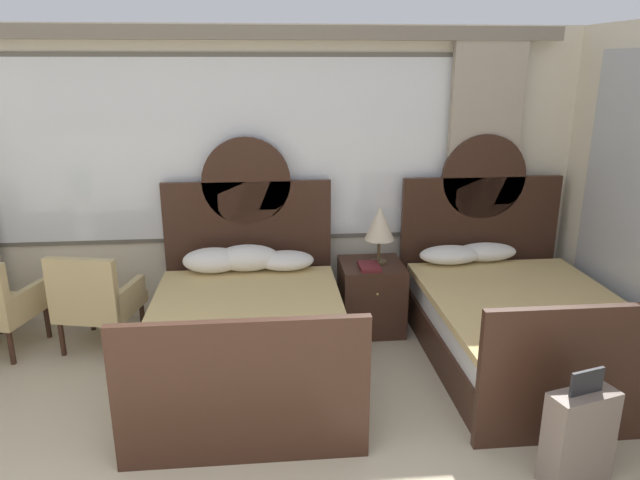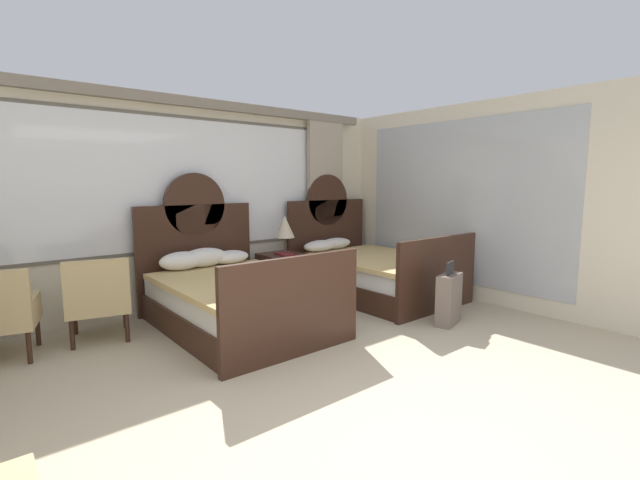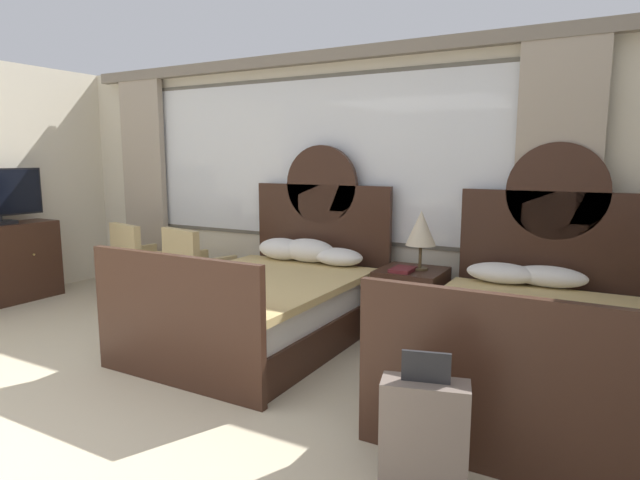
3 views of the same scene
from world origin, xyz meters
TOP-DOWN VIEW (x-y plane):
  - wall_back_window at (0.00, 3.93)m, footprint 6.61×0.22m
  - bed_near_window at (0.19, 2.79)m, footprint 1.54×2.19m
  - bed_near_mirror at (2.41, 2.78)m, footprint 1.54×2.19m
  - nightstand_between_beds at (1.30, 3.45)m, footprint 0.56×0.58m
  - table_lamp_on_nightstand at (1.37, 3.47)m, footprint 0.27×0.27m
  - book_on_nightstand at (1.26, 3.33)m, footprint 0.18×0.26m
  - armchair_by_window_left at (-1.10, 3.28)m, footprint 0.71×0.71m
  - armchair_by_window_centre at (-1.94, 3.28)m, footprint 0.72×0.72m
  - suitcase_on_floor at (2.13, 1.30)m, footprint 0.44×0.28m

SIDE VIEW (x-z plane):
  - suitcase_on_floor at x=2.13m, z-range -0.07..0.66m
  - nightstand_between_beds at x=1.30m, z-range 0.00..0.64m
  - bed_near_mirror at x=2.41m, z-range -0.52..1.22m
  - bed_near_window at x=0.19m, z-range -0.52..1.23m
  - armchair_by_window_left at x=-1.10m, z-range 0.02..0.90m
  - armchair_by_window_centre at x=-1.94m, z-range 0.02..0.90m
  - book_on_nightstand at x=1.26m, z-range 0.64..0.67m
  - table_lamp_on_nightstand at x=1.37m, z-range 0.74..1.27m
  - wall_back_window at x=0.00m, z-range 0.08..2.78m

